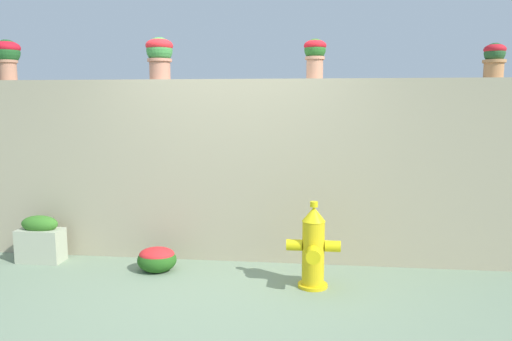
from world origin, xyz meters
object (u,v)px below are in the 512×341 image
flower_bush_left (157,258)px  planter_box (41,240)px  potted_plant_1 (160,54)px  potted_plant_0 (7,54)px  potted_plant_3 (494,58)px  potted_plant_2 (315,54)px  fire_hydrant (313,249)px

flower_bush_left → planter_box: 1.35m
potted_plant_1 → planter_box: bearing=-161.2°
flower_bush_left → planter_box: bearing=173.8°
potted_plant_0 → potted_plant_3: size_ratio=1.31×
potted_plant_1 → potted_plant_3: 3.46m
potted_plant_1 → potted_plant_2: (1.66, 0.03, -0.02)m
potted_plant_0 → flower_bush_left: 2.90m
potted_plant_1 → flower_bush_left: size_ratio=1.13×
potted_plant_0 → potted_plant_1: 1.79m
potted_plant_3 → flower_bush_left: bearing=-169.7°
fire_hydrant → planter_box: size_ratio=1.60×
potted_plant_0 → flower_bush_left: (1.89, -0.62, -2.11)m
potted_plant_1 → flower_bush_left: 2.17m
potted_plant_0 → potted_plant_3: potted_plant_0 is taller
potted_plant_1 → flower_bush_left: (0.10, -0.57, -2.09)m
potted_plant_1 → potted_plant_2: size_ratio=1.09×
potted_plant_1 → potted_plant_3: (3.46, 0.05, -0.07)m
potted_plant_2 → planter_box: 3.53m
flower_bush_left → potted_plant_0: bearing=161.8°
fire_hydrant → flower_bush_left: fire_hydrant is taller
potted_plant_1 → fire_hydrant: size_ratio=0.56×
flower_bush_left → planter_box: size_ratio=0.79×
potted_plant_2 → potted_plant_3: potted_plant_2 is taller
potted_plant_2 → potted_plant_3: 1.80m
flower_bush_left → potted_plant_2: bearing=20.8°
fire_hydrant → flower_bush_left: 1.62m
potted_plant_3 → fire_hydrant: 2.67m
potted_plant_2 → flower_bush_left: bearing=-159.2°
potted_plant_2 → potted_plant_1: bearing=-179.0°
planter_box → potted_plant_0: bearing=139.2°
potted_plant_0 → potted_plant_1: size_ratio=1.01×
planter_box → flower_bush_left: bearing=-6.2°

